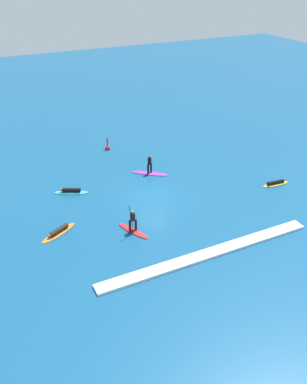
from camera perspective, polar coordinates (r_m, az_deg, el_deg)
The scene contains 8 objects.
ground_plane at distance 32.81m, azimuth 0.00°, elevation -0.76°, with size 120.00×120.00×0.00m, color navy.
surfer_on_red_board at distance 28.64m, azimuth -2.88°, elevation -4.70°, with size 1.59×2.75×2.37m.
surfer_on_purple_board at distance 36.23m, azimuth -0.55°, elevation 3.16°, with size 3.02×2.60×1.79m.
surfer_on_yellow_board at distance 36.09m, azimuth 16.63°, elevation 1.21°, with size 2.47×0.77×0.38m.
surfer_on_orange_board at distance 29.37m, azimuth -13.08°, elevation -5.36°, with size 2.97×2.02×0.42m.
surfer_on_teal_board at distance 34.04m, azimuth -11.39°, elevation 0.13°, with size 2.75×1.80×0.43m.
marker_buoy at distance 41.35m, azimuth -6.40°, elevation 6.16°, with size 0.50×0.50×1.34m.
wave_crest at distance 26.98m, azimuth 7.64°, elevation -8.51°, with size 15.35×0.90×0.18m, color white.
Camera 1 is at (-12.36, -25.36, 16.76)m, focal length 38.39 mm.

